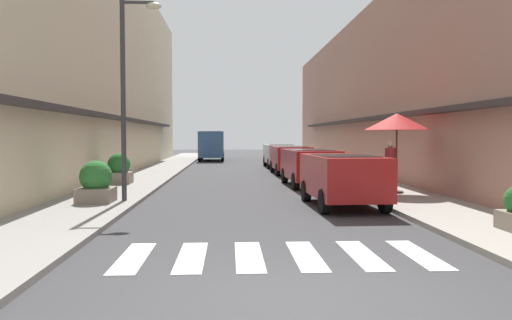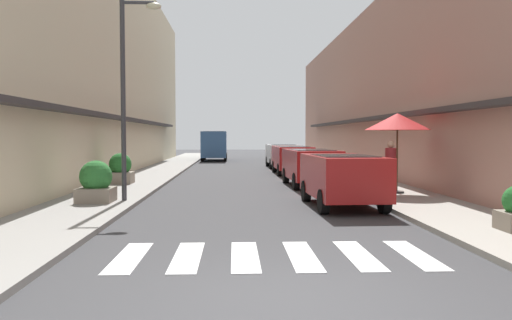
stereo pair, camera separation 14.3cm
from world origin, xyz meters
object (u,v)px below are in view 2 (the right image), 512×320
object	(u,v)px
parked_car_distant	(282,153)
cafe_umbrella	(397,122)
delivery_van	(214,143)
pedestrian_walking_near	(390,167)
parked_car_mid	(311,163)
planter_midblock	(96,183)
planter_far	(120,169)
parked_car_near	(342,174)
parked_car_far	(292,157)
street_lamp	(129,78)

from	to	relation	value
parked_car_distant	cafe_umbrella	size ratio (longest dim) A/B	1.69
delivery_van	pedestrian_walking_near	size ratio (longest dim) A/B	3.12
cafe_umbrella	pedestrian_walking_near	xyz separation A→B (m)	(-0.47, -0.84, -1.42)
delivery_van	pedestrian_walking_near	bearing A→B (deg)	-76.07
parked_car_mid	planter_midblock	bearing A→B (deg)	-141.80
parked_car_mid	cafe_umbrella	xyz separation A→B (m)	(2.32, -3.56, 1.53)
planter_midblock	planter_far	bearing A→B (deg)	95.61
planter_far	pedestrian_walking_near	size ratio (longest dim) A/B	0.69
parked_car_distant	pedestrian_walking_near	distance (m)	16.68
planter_midblock	parked_car_near	bearing A→B (deg)	-4.10
parked_car_mid	parked_car_far	xyz separation A→B (m)	(-0.00, 6.52, 0.00)
parked_car_distant	delivery_van	distance (m)	10.58
parked_car_mid	planter_far	distance (m)	7.54
parked_car_mid	cafe_umbrella	world-z (taller)	cafe_umbrella
parked_car_distant	delivery_van	bearing A→B (deg)	115.91
parked_car_far	street_lamp	distance (m)	13.44
parked_car_near	planter_far	distance (m)	9.79
cafe_umbrella	parked_car_far	bearing A→B (deg)	102.98
parked_car_distant	cafe_umbrella	distance (m)	15.98
parked_car_distant	pedestrian_walking_near	xyz separation A→B (m)	(1.85, -16.58, 0.11)
pedestrian_walking_near	cafe_umbrella	bearing A→B (deg)	6.09
parked_car_far	street_lamp	world-z (taller)	street_lamp
parked_car_near	pedestrian_walking_near	world-z (taller)	pedestrian_walking_near
parked_car_distant	pedestrian_walking_near	world-z (taller)	pedestrian_walking_near
pedestrian_walking_near	street_lamp	bearing A→B (deg)	130.92
cafe_umbrella	parked_car_mid	bearing A→B (deg)	123.10
planter_midblock	pedestrian_walking_near	distance (m)	8.89
parked_car_far	planter_far	xyz separation A→B (m)	(-7.53, -6.25, -0.24)
street_lamp	planter_midblock	distance (m)	3.15
parked_car_near	planter_midblock	xyz separation A→B (m)	(-6.97, 0.50, -0.25)
planter_far	planter_midblock	bearing A→B (deg)	-84.39
parked_car_near	parked_car_mid	world-z (taller)	same
parked_car_mid	parked_car_far	world-z (taller)	same
delivery_van	pedestrian_walking_near	distance (m)	26.88
parked_car_far	planter_midblock	world-z (taller)	parked_car_far
planter_midblock	planter_far	distance (m)	5.78
planter_midblock	pedestrian_walking_near	xyz separation A→B (m)	(8.82, 1.08, 0.37)
street_lamp	delivery_van	bearing A→B (deg)	86.92
delivery_van	planter_far	xyz separation A→B (m)	(-2.91, -21.42, -0.73)
pedestrian_walking_near	parked_car_far	bearing A→B (deg)	45.09
parked_car_mid	parked_car_distant	bearing A→B (deg)	90.00
parked_car_far	street_lamp	size ratio (longest dim) A/B	0.73
parked_car_mid	planter_far	size ratio (longest dim) A/B	3.56
delivery_van	pedestrian_walking_near	world-z (taller)	delivery_van
parked_car_far	cafe_umbrella	bearing A→B (deg)	-77.02
parked_car_distant	cafe_umbrella	world-z (taller)	cafe_umbrella
parked_car_near	cafe_umbrella	distance (m)	3.69
parked_car_mid	street_lamp	bearing A→B (deg)	-139.62
planter_far	pedestrian_walking_near	world-z (taller)	pedestrian_walking_near
street_lamp	cafe_umbrella	distance (m)	8.62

